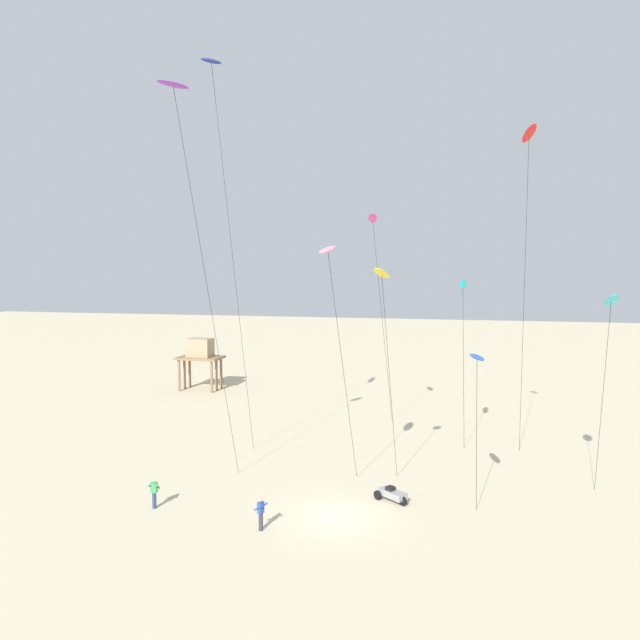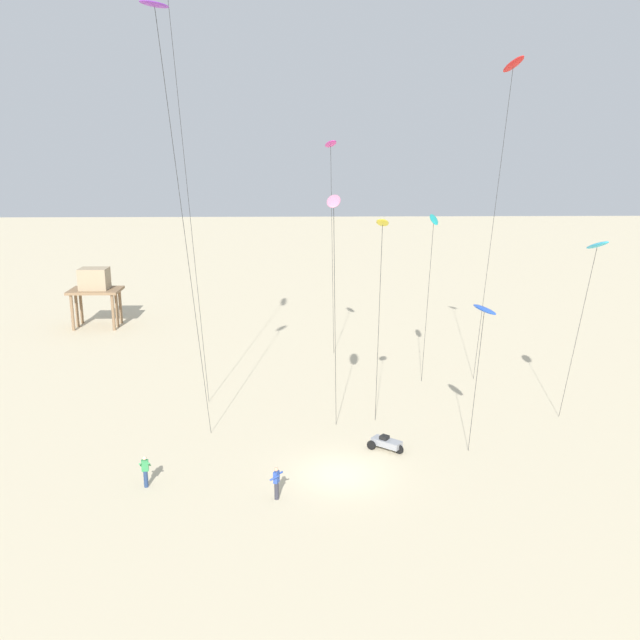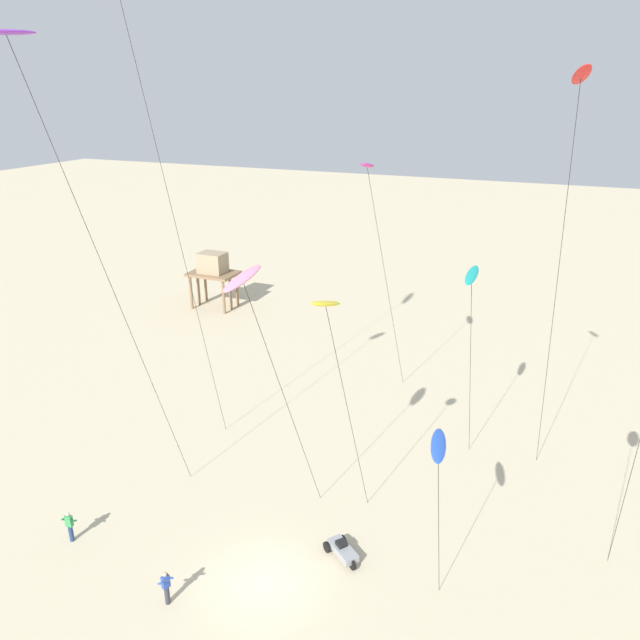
{
  "view_description": "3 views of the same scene",
  "coord_description": "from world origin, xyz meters",
  "px_view_note": "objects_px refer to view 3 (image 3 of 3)",
  "views": [
    {
      "loc": [
        6.49,
        -30.9,
        13.08
      ],
      "look_at": [
        -2.57,
        7.49,
        9.78
      ],
      "focal_mm": 34.62,
      "sensor_mm": 36.0,
      "label": 1
    },
    {
      "loc": [
        -1.88,
        -32.63,
        16.7
      ],
      "look_at": [
        -1.02,
        3.16,
        7.48
      ],
      "focal_mm": 38.6,
      "sensor_mm": 36.0,
      "label": 2
    },
    {
      "loc": [
        10.29,
        -18.13,
        20.58
      ],
      "look_at": [
        -0.43,
        7.58,
        9.79
      ],
      "focal_mm": 33.83,
      "sensor_mm": 36.0,
      "label": 3
    }
  ],
  "objects_px": {
    "kite_blue": "(438,447)",
    "stilt_house": "(213,268)",
    "kite_magenta": "(368,170)",
    "beach_buggy": "(342,550)",
    "kite_red": "(580,88)",
    "kite_yellow": "(327,308)",
    "kite_flyer_nearest": "(70,526)",
    "kite_purple": "(16,57)",
    "kite_teal": "(472,279)",
    "kite_pink": "(244,282)",
    "kite_flyer_middle": "(166,587)"
  },
  "relations": [
    {
      "from": "kite_red",
      "to": "kite_flyer_nearest",
      "type": "xyz_separation_m",
      "value": [
        -19.82,
        -9.3,
        -19.65
      ]
    },
    {
      "from": "kite_red",
      "to": "kite_pink",
      "type": "bearing_deg",
      "value": -143.02
    },
    {
      "from": "kite_yellow",
      "to": "kite_flyer_nearest",
      "type": "xyz_separation_m",
      "value": [
        -11.96,
        -3.27,
        -11.73
      ]
    },
    {
      "from": "kite_teal",
      "to": "stilt_house",
      "type": "distance_m",
      "value": 34.73
    },
    {
      "from": "kite_teal",
      "to": "kite_yellow",
      "type": "relative_size",
      "value": 0.94
    },
    {
      "from": "kite_yellow",
      "to": "kite_purple",
      "type": "xyz_separation_m",
      "value": [
        -10.11,
        -3.5,
        8.92
      ]
    },
    {
      "from": "kite_teal",
      "to": "kite_pink",
      "type": "distance_m",
      "value": 12.48
    },
    {
      "from": "kite_yellow",
      "to": "kite_flyer_nearest",
      "type": "distance_m",
      "value": 17.07
    },
    {
      "from": "kite_blue",
      "to": "stilt_house",
      "type": "bearing_deg",
      "value": 133.6
    },
    {
      "from": "kite_yellow",
      "to": "kite_red",
      "type": "bearing_deg",
      "value": 37.5
    },
    {
      "from": "kite_purple",
      "to": "stilt_house",
      "type": "xyz_separation_m",
      "value": [
        -13.25,
        31.6,
        -17.53
      ]
    },
    {
      "from": "kite_yellow",
      "to": "kite_magenta",
      "type": "height_order",
      "value": "kite_magenta"
    },
    {
      "from": "kite_purple",
      "to": "stilt_house",
      "type": "bearing_deg",
      "value": 112.74
    },
    {
      "from": "kite_yellow",
      "to": "kite_purple",
      "type": "height_order",
      "value": "kite_purple"
    },
    {
      "from": "kite_red",
      "to": "kite_flyer_nearest",
      "type": "distance_m",
      "value": 29.42
    },
    {
      "from": "kite_yellow",
      "to": "beach_buggy",
      "type": "height_order",
      "value": "kite_yellow"
    },
    {
      "from": "kite_yellow",
      "to": "kite_blue",
      "type": "bearing_deg",
      "value": -18.49
    },
    {
      "from": "kite_teal",
      "to": "kite_red",
      "type": "height_order",
      "value": "kite_red"
    },
    {
      "from": "kite_pink",
      "to": "kite_magenta",
      "type": "relative_size",
      "value": 0.85
    },
    {
      "from": "kite_flyer_middle",
      "to": "kite_teal",
      "type": "bearing_deg",
      "value": 53.89
    },
    {
      "from": "beach_buggy",
      "to": "stilt_house",
      "type": "bearing_deg",
      "value": 131.15
    },
    {
      "from": "kite_yellow",
      "to": "stilt_house",
      "type": "distance_m",
      "value": 37.54
    },
    {
      "from": "kite_teal",
      "to": "beach_buggy",
      "type": "xyz_separation_m",
      "value": [
        -3.65,
        -7.74,
        -11.42
      ]
    },
    {
      "from": "kite_teal",
      "to": "kite_pink",
      "type": "xyz_separation_m",
      "value": [
        -6.76,
        -10.29,
        2.03
      ]
    },
    {
      "from": "kite_yellow",
      "to": "kite_teal",
      "type": "bearing_deg",
      "value": 63.62
    },
    {
      "from": "kite_yellow",
      "to": "kite_flyer_middle",
      "type": "distance_m",
      "value": 13.71
    },
    {
      "from": "kite_teal",
      "to": "kite_magenta",
      "type": "height_order",
      "value": "kite_magenta"
    },
    {
      "from": "kite_yellow",
      "to": "kite_flyer_middle",
      "type": "xyz_separation_m",
      "value": [
        -5.37,
        -4.65,
        -11.73
      ]
    },
    {
      "from": "kite_pink",
      "to": "kite_purple",
      "type": "relative_size",
      "value": 0.64
    },
    {
      "from": "kite_teal",
      "to": "kite_pink",
      "type": "relative_size",
      "value": 0.86
    },
    {
      "from": "kite_teal",
      "to": "kite_flyer_nearest",
      "type": "bearing_deg",
      "value": -143.98
    },
    {
      "from": "kite_red",
      "to": "kite_yellow",
      "type": "height_order",
      "value": "kite_red"
    },
    {
      "from": "kite_flyer_nearest",
      "to": "kite_red",
      "type": "bearing_deg",
      "value": 25.14
    },
    {
      "from": "kite_blue",
      "to": "beach_buggy",
      "type": "xyz_separation_m",
      "value": [
        -4.45,
        2.41,
        -8.17
      ]
    },
    {
      "from": "kite_red",
      "to": "kite_flyer_nearest",
      "type": "relative_size",
      "value": 12.87
    },
    {
      "from": "stilt_house",
      "to": "beach_buggy",
      "type": "distance_m",
      "value": 36.51
    },
    {
      "from": "kite_yellow",
      "to": "kite_pink",
      "type": "distance_m",
      "value": 3.37
    },
    {
      "from": "beach_buggy",
      "to": "kite_magenta",
      "type": "bearing_deg",
      "value": 104.54
    },
    {
      "from": "kite_purple",
      "to": "stilt_house",
      "type": "distance_m",
      "value": 38.49
    },
    {
      "from": "kite_blue",
      "to": "stilt_house",
      "type": "xyz_separation_m",
      "value": [
        -28.36,
        29.77,
        -4.59
      ]
    },
    {
      "from": "kite_magenta",
      "to": "beach_buggy",
      "type": "height_order",
      "value": "kite_magenta"
    },
    {
      "from": "kite_blue",
      "to": "stilt_house",
      "type": "height_order",
      "value": "kite_blue"
    },
    {
      "from": "kite_red",
      "to": "kite_pink",
      "type": "relative_size",
      "value": 1.49
    },
    {
      "from": "kite_magenta",
      "to": "stilt_house",
      "type": "height_order",
      "value": "kite_magenta"
    },
    {
      "from": "kite_yellow",
      "to": "beach_buggy",
      "type": "xyz_separation_m",
      "value": [
        0.55,
        0.74,
        -12.2
      ]
    },
    {
      "from": "kite_teal",
      "to": "kite_magenta",
      "type": "distance_m",
      "value": 8.36
    },
    {
      "from": "kite_yellow",
      "to": "kite_pink",
      "type": "height_order",
      "value": "kite_pink"
    },
    {
      "from": "kite_red",
      "to": "kite_blue",
      "type": "relative_size",
      "value": 2.42
    },
    {
      "from": "kite_magenta",
      "to": "kite_flyer_middle",
      "type": "relative_size",
      "value": 10.18
    },
    {
      "from": "kite_blue",
      "to": "kite_flyer_middle",
      "type": "height_order",
      "value": "kite_blue"
    }
  ]
}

